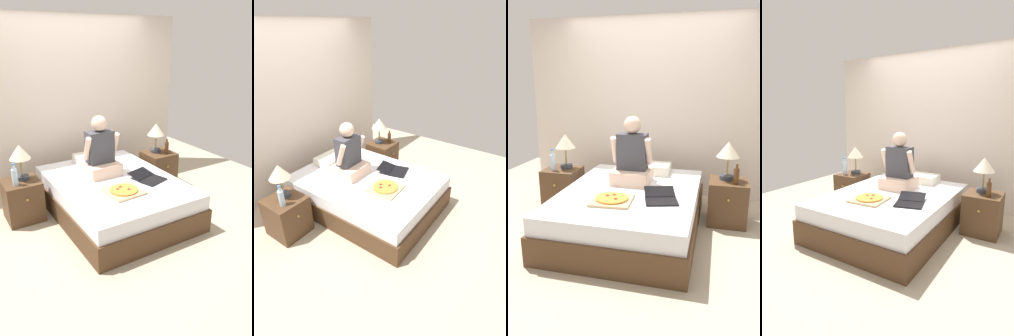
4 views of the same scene
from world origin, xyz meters
The scene contains 13 objects.
ground_plane centered at (0.00, 0.00, 0.00)m, with size 5.76×5.76×0.00m, color tan.
wall_back centered at (0.00, 1.37, 1.25)m, with size 3.76×0.12×2.50m, color beige.
bed centered at (0.00, 0.00, 0.23)m, with size 1.49×2.01×0.48m.
nightstand_left centered at (-1.06, 0.47, 0.26)m, with size 0.44×0.47×0.52m.
lamp_on_left_nightstand centered at (-1.02, 0.52, 0.85)m, with size 0.26×0.26×0.45m.
water_bottle centered at (-1.14, 0.38, 0.63)m, with size 0.07×0.07×0.28m.
nightstand_right centered at (1.06, 0.47, 0.26)m, with size 0.44×0.47×0.52m.
lamp_on_right_nightstand centered at (1.03, 0.52, 0.85)m, with size 0.26×0.26×0.45m.
beer_bottle centered at (1.13, 0.37, 0.62)m, with size 0.06×0.06×0.23m.
pillow centered at (0.06, 0.73, 0.54)m, with size 0.52×0.34×0.12m, color silver.
person_seated centered at (-0.05, 0.27, 0.76)m, with size 0.47×0.40×0.78m.
laptop centered at (0.38, -0.23, 0.50)m, with size 0.42×0.49×0.07m.
pizza_box centered at (-0.09, -0.39, 0.49)m, with size 0.43×0.43×0.04m.
Camera 2 is at (-2.50, -2.02, 2.44)m, focal length 28.00 mm.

